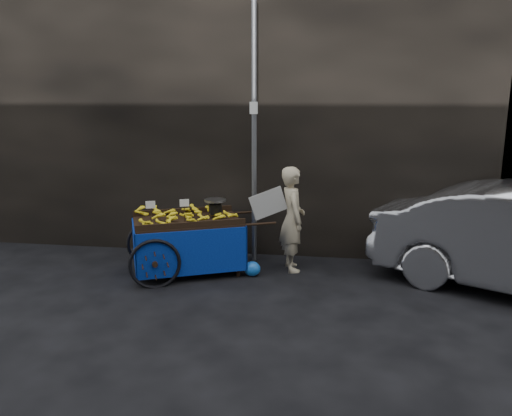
# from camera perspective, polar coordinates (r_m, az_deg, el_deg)

# --- Properties ---
(ground) EXTENTS (80.00, 80.00, 0.00)m
(ground) POSITION_cam_1_polar(r_m,az_deg,el_deg) (6.92, -4.33, -9.20)
(ground) COLOR black
(ground) RESTS_ON ground
(building_wall) EXTENTS (13.50, 2.00, 5.00)m
(building_wall) POSITION_cam_1_polar(r_m,az_deg,el_deg) (8.92, 1.68, 12.20)
(building_wall) COLOR black
(building_wall) RESTS_ON ground
(street_pole) EXTENTS (0.12, 0.10, 4.00)m
(street_pole) POSITION_cam_1_polar(r_m,az_deg,el_deg) (7.66, -0.21, 8.43)
(street_pole) COLOR slate
(street_pole) RESTS_ON ground
(banana_cart) EXTENTS (2.32, 1.72, 1.16)m
(banana_cart) POSITION_cam_1_polar(r_m,az_deg,el_deg) (7.40, -8.22, -2.02)
(banana_cart) COLOR black
(banana_cart) RESTS_ON ground
(vendor) EXTENTS (0.88, 0.66, 1.57)m
(vendor) POSITION_cam_1_polar(r_m,az_deg,el_deg) (7.44, 4.15, -1.24)
(vendor) COLOR #BCAE8C
(vendor) RESTS_ON ground
(plastic_bag) EXTENTS (0.24, 0.20, 0.22)m
(plastic_bag) POSITION_cam_1_polar(r_m,az_deg,el_deg) (7.33, -0.45, -6.96)
(plastic_bag) COLOR blue
(plastic_bag) RESTS_ON ground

